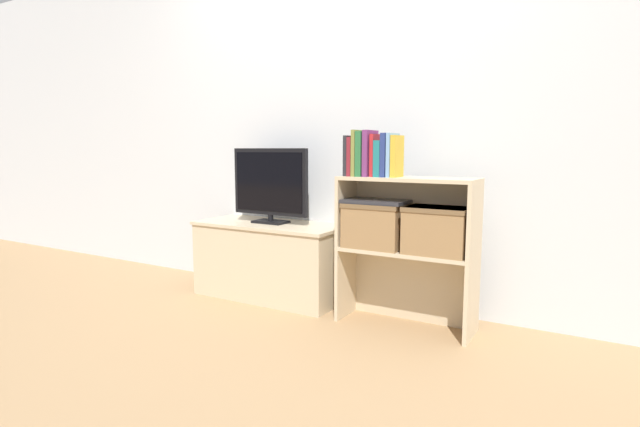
# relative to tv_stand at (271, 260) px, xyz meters

# --- Properties ---
(ground_plane) EXTENTS (16.00, 16.00, 0.00)m
(ground_plane) POSITION_rel_tv_stand_xyz_m (0.42, -0.21, -0.25)
(ground_plane) COLOR #A37F56
(wall_back) EXTENTS (10.00, 0.05, 2.40)m
(wall_back) POSITION_rel_tv_stand_xyz_m (0.42, 0.25, 0.95)
(wall_back) COLOR silver
(wall_back) RESTS_ON ground_plane
(tv_stand) EXTENTS (1.00, 0.45, 0.49)m
(tv_stand) POSITION_rel_tv_stand_xyz_m (0.00, 0.00, 0.00)
(tv_stand) COLOR #CCB793
(tv_stand) RESTS_ON ground_plane
(tv) EXTENTS (0.56, 0.14, 0.48)m
(tv) POSITION_rel_tv_stand_xyz_m (0.00, -0.00, 0.50)
(tv) COLOR black
(tv) RESTS_ON tv_stand
(bookshelf_lower_tier) EXTENTS (0.74, 0.26, 0.43)m
(bookshelf_lower_tier) POSITION_rel_tv_stand_xyz_m (0.96, -0.03, 0.02)
(bookshelf_lower_tier) COLOR #CCB793
(bookshelf_lower_tier) RESTS_ON ground_plane
(bookshelf_upper_tier) EXTENTS (0.74, 0.26, 0.39)m
(bookshelf_upper_tier) POSITION_rel_tv_stand_xyz_m (0.96, -0.03, 0.43)
(bookshelf_upper_tier) COLOR #CCB793
(bookshelf_upper_tier) RESTS_ON bookshelf_lower_tier
(book_charcoal) EXTENTS (0.02, 0.14, 0.22)m
(book_charcoal) POSITION_rel_tv_stand_xyz_m (0.63, -0.11, 0.69)
(book_charcoal) COLOR #232328
(book_charcoal) RESTS_ON bookshelf_upper_tier
(book_maroon) EXTENTS (0.02, 0.16, 0.21)m
(book_maroon) POSITION_rel_tv_stand_xyz_m (0.66, -0.11, 0.68)
(book_maroon) COLOR maroon
(book_maroon) RESTS_ON bookshelf_upper_tier
(book_olive) EXTENTS (0.02, 0.16, 0.25)m
(book_olive) POSITION_rel_tv_stand_xyz_m (0.69, -0.11, 0.70)
(book_olive) COLOR olive
(book_olive) RESTS_ON bookshelf_upper_tier
(book_forest) EXTENTS (0.03, 0.16, 0.24)m
(book_forest) POSITION_rel_tv_stand_xyz_m (0.72, -0.11, 0.70)
(book_forest) COLOR #286638
(book_forest) RESTS_ON bookshelf_upper_tier
(book_plum) EXTENTS (0.03, 0.15, 0.25)m
(book_plum) POSITION_rel_tv_stand_xyz_m (0.76, -0.11, 0.70)
(book_plum) COLOR #6B2D66
(book_plum) RESTS_ON bookshelf_upper_tier
(book_crimson) EXTENTS (0.02, 0.12, 0.23)m
(book_crimson) POSITION_rel_tv_stand_xyz_m (0.79, -0.11, 0.69)
(book_crimson) COLOR #B22328
(book_crimson) RESTS_ON bookshelf_upper_tier
(book_teal) EXTENTS (0.04, 0.14, 0.20)m
(book_teal) POSITION_rel_tv_stand_xyz_m (0.82, -0.11, 0.67)
(book_teal) COLOR #1E7075
(book_teal) RESTS_ON bookshelf_upper_tier
(book_navy) EXTENTS (0.03, 0.14, 0.23)m
(book_navy) POSITION_rel_tv_stand_xyz_m (0.86, -0.11, 0.69)
(book_navy) COLOR navy
(book_navy) RESTS_ON bookshelf_upper_tier
(book_skyblue) EXTENTS (0.02, 0.14, 0.23)m
(book_skyblue) POSITION_rel_tv_stand_xyz_m (0.89, -0.11, 0.69)
(book_skyblue) COLOR #709ECC
(book_skyblue) RESTS_ON bookshelf_upper_tier
(book_mustard) EXTENTS (0.03, 0.13, 0.22)m
(book_mustard) POSITION_rel_tv_stand_xyz_m (0.91, -0.11, 0.69)
(book_mustard) COLOR gold
(book_mustard) RESTS_ON bookshelf_upper_tier
(storage_basket_left) EXTENTS (0.33, 0.23, 0.25)m
(storage_basket_left) POSITION_rel_tv_stand_xyz_m (0.79, -0.10, 0.32)
(storage_basket_left) COLOR #937047
(storage_basket_left) RESTS_ON bookshelf_lower_tier
(storage_basket_right) EXTENTS (0.33, 0.23, 0.25)m
(storage_basket_right) POSITION_rel_tv_stand_xyz_m (1.14, -0.10, 0.32)
(storage_basket_right) COLOR #937047
(storage_basket_right) RESTS_ON bookshelf_lower_tier
(laptop) EXTENTS (0.35, 0.21, 0.02)m
(laptop) POSITION_rel_tv_stand_xyz_m (0.79, -0.10, 0.44)
(laptop) COLOR #2D2D33
(laptop) RESTS_ON storage_basket_left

